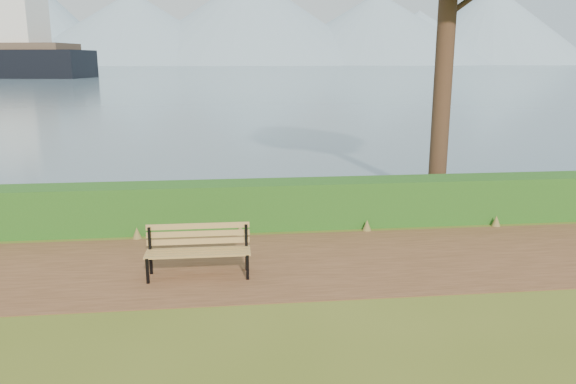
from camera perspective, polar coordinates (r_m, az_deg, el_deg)
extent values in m
plane|color=#4E5D1A|center=(9.93, 1.93, -7.76)|extent=(140.00, 140.00, 0.00)
cube|color=brown|center=(10.20, 1.68, -7.13)|extent=(40.00, 3.40, 0.01)
cube|color=#164614|center=(12.23, 0.16, -1.21)|extent=(32.00, 0.85, 1.00)
cube|color=#466271|center=(269.19, -6.43, 12.47)|extent=(700.00, 510.00, 0.00)
cone|color=#7F98AA|center=(442.60, -25.89, 16.11)|extent=(140.00, 140.00, 70.00)
cone|color=#7F98AA|center=(408.90, -15.39, 15.72)|extent=(160.00, 160.00, 48.00)
cone|color=#7F98AA|center=(415.62, -3.78, 17.07)|extent=(190.00, 190.00, 62.00)
cone|color=#7F98AA|center=(424.59, 9.00, 16.05)|extent=(170.00, 170.00, 50.00)
cone|color=#7F98AA|center=(465.73, 19.83, 15.69)|extent=(150.00, 150.00, 58.00)
cone|color=#7F98AA|center=(439.47, -7.97, 15.01)|extent=(120.00, 120.00, 35.00)
cone|color=#7F98AA|center=(460.09, 13.10, 15.03)|extent=(130.00, 130.00, 40.00)
cube|color=black|center=(9.48, -14.08, -7.81)|extent=(0.05, 0.06, 0.43)
cube|color=black|center=(9.81, -13.81, -5.84)|extent=(0.05, 0.06, 0.83)
cube|color=black|center=(9.61, -13.97, -6.31)|extent=(0.05, 0.50, 0.05)
cube|color=black|center=(9.38, -4.13, -7.64)|extent=(0.05, 0.06, 0.43)
cube|color=black|center=(9.72, -4.24, -5.66)|extent=(0.05, 0.06, 0.83)
cube|color=black|center=(9.52, -4.20, -6.13)|extent=(0.05, 0.50, 0.05)
cube|color=#9D6F3D|center=(9.35, -9.17, -6.45)|extent=(1.74, 0.10, 0.03)
cube|color=#9D6F3D|center=(9.46, -9.13, -6.20)|extent=(1.74, 0.10, 0.03)
cube|color=#9D6F3D|center=(9.58, -9.10, -5.95)|extent=(1.74, 0.10, 0.03)
cube|color=#9D6F3D|center=(9.69, -9.06, -5.72)|extent=(1.74, 0.10, 0.03)
cube|color=#9D6F3D|center=(9.71, -9.07, -4.96)|extent=(1.74, 0.06, 0.10)
cube|color=#9D6F3D|center=(9.67, -9.10, -4.20)|extent=(1.74, 0.06, 0.10)
cube|color=#9D6F3D|center=(9.63, -9.13, -3.43)|extent=(1.74, 0.06, 0.10)
cylinder|color=#341F15|center=(14.81, 15.72, 14.77)|extent=(0.45, 0.45, 8.14)
cylinder|color=#341F15|center=(15.06, 17.83, 18.06)|extent=(1.19, 0.14, 0.89)
cube|color=silver|center=(125.99, -26.03, 15.76)|extent=(11.24, 10.61, 11.78)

